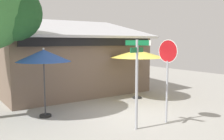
{
  "coord_description": "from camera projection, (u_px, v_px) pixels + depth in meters",
  "views": [
    {
      "loc": [
        -5.99,
        -7.47,
        2.79
      ],
      "look_at": [
        0.01,
        1.2,
        1.6
      ],
      "focal_mm": 39.98,
      "sensor_mm": 36.0,
      "label": 1
    }
  ],
  "objects": [
    {
      "name": "street_sign_post",
      "position": [
        137.0,
        75.0,
        7.82
      ],
      "size": [
        0.77,
        0.83,
        2.86
      ],
      "color": "#A8AAB2",
      "rests_on": "ground"
    },
    {
      "name": "patio_umbrella_mustard_center",
      "position": [
        138.0,
        54.0,
        12.16
      ],
      "size": [
        2.67,
        2.67,
        2.47
      ],
      "color": "black",
      "rests_on": "ground"
    },
    {
      "name": "ground_plane",
      "position": [
        129.0,
        114.0,
        9.81
      ],
      "size": [
        28.0,
        28.0,
        0.1
      ],
      "primitive_type": "cube",
      "color": "#9E9B93"
    },
    {
      "name": "stop_sign",
      "position": [
        168.0,
        65.0,
        8.45
      ],
      "size": [
        0.09,
        0.78,
        2.87
      ],
      "color": "#A8AAB2",
      "rests_on": "ground"
    },
    {
      "name": "patio_umbrella_royal_blue_left",
      "position": [
        44.0,
        56.0,
        9.08
      ],
      "size": [
        1.99,
        1.99,
        2.58
      ],
      "color": "black",
      "rests_on": "ground"
    },
    {
      "name": "cafe_building",
      "position": [
        71.0,
        62.0,
        13.87
      ],
      "size": [
        8.02,
        5.29,
        4.18
      ],
      "color": "#705B4C",
      "rests_on": "ground"
    }
  ]
}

